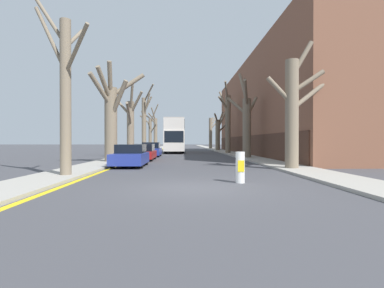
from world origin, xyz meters
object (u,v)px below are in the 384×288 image
object	(u,v)px
street_tree_left_2	(130,124)
street_tree_left_3	(144,123)
street_tree_left_0	(64,87)
parked_car_1	(144,152)
street_tree_left_4	(150,132)
traffic_bollard	(240,167)
street_tree_left_5	(155,131)
parked_car_0	(131,156)
parked_car_2	(151,150)
street_tree_left_1	(111,117)
street_tree_right_1	(246,122)
street_tree_right_2	(228,121)
street_tree_right_0	(294,110)
street_tree_right_3	(218,132)
street_tree_right_4	(211,132)
double_decker_bus	(175,134)

from	to	relation	value
street_tree_left_2	street_tree_left_3	distance (m)	8.67
street_tree_left_0	parked_car_1	world-z (taller)	street_tree_left_0
street_tree_left_0	street_tree_left_4	size ratio (longest dim) A/B	1.16
traffic_bollard	street_tree_left_5	bearing A→B (deg)	99.22
parked_car_0	parked_car_2	xyz separation A→B (m)	(0.00, 12.19, 0.04)
street_tree_left_2	traffic_bollard	bearing A→B (deg)	-68.66
street_tree_left_1	parked_car_1	xyz separation A→B (m)	(1.90, 3.25, -2.70)
street_tree_right_1	street_tree_left_2	bearing A→B (deg)	164.73
street_tree_left_1	traffic_bollard	bearing A→B (deg)	-55.49
street_tree_left_1	parked_car_1	distance (m)	4.63
street_tree_right_2	parked_car_2	world-z (taller)	street_tree_right_2
street_tree_left_5	street_tree_right_0	xyz separation A→B (m)	(11.20, -40.27, -0.18)
street_tree_right_3	parked_car_2	distance (m)	21.85
street_tree_left_1	street_tree_left_2	distance (m)	8.24
street_tree_right_1	street_tree_right_2	bearing A→B (deg)	89.96
street_tree_left_0	street_tree_right_1	distance (m)	17.57
street_tree_right_4	street_tree_left_5	bearing A→B (deg)	-154.33
street_tree_left_1	street_tree_right_0	size ratio (longest dim) A/B	1.01
parked_car_0	double_decker_bus	bearing A→B (deg)	84.50
parked_car_2	traffic_bollard	xyz separation A→B (m)	(5.35, -19.68, -0.11)
street_tree_left_1	double_decker_bus	size ratio (longest dim) A/B	0.69
street_tree_left_0	street_tree_left_2	bearing A→B (deg)	90.40
street_tree_left_5	street_tree_right_4	size ratio (longest dim) A/B	1.11
street_tree_left_4	street_tree_left_5	xyz separation A→B (m)	(-0.09, 8.69, 0.45)
street_tree_right_3	street_tree_right_4	distance (m)	11.20
parked_car_2	street_tree_left_1	bearing A→B (deg)	-101.72
street_tree_left_0	street_tree_right_2	bearing A→B (deg)	66.67
double_decker_bus	street_tree_left_1	bearing A→B (deg)	-101.78
street_tree_left_0	street_tree_left_3	xyz separation A→B (m)	(0.19, 25.44, 0.10)
street_tree_left_5	traffic_bollard	world-z (taller)	street_tree_left_5
street_tree_left_0	parked_car_1	distance (m)	12.40
street_tree_left_2	street_tree_right_2	size ratio (longest dim) A/B	0.82
street_tree_left_2	street_tree_right_3	world-z (taller)	street_tree_left_2
street_tree_left_4	parked_car_2	distance (m)	17.09
street_tree_left_4	parked_car_0	xyz separation A→B (m)	(1.90, -29.02, -2.34)
street_tree_right_4	parked_car_1	bearing A→B (deg)	-103.88
street_tree_left_3	double_decker_bus	distance (m)	4.87
street_tree_right_3	parked_car_1	size ratio (longest dim) A/B	1.54
street_tree_left_2	street_tree_right_1	xyz separation A→B (m)	(10.96, -2.99, 0.00)
street_tree_left_2	street_tree_right_0	distance (m)	17.81
street_tree_left_1	parked_car_0	world-z (taller)	street_tree_left_1
street_tree_right_0	traffic_bollard	bearing A→B (deg)	-128.11
street_tree_left_3	street_tree_left_4	bearing A→B (deg)	91.41
street_tree_right_1	street_tree_right_2	world-z (taller)	street_tree_right_2
street_tree_right_0	street_tree_right_2	distance (m)	22.21
street_tree_left_5	traffic_bollard	size ratio (longest dim) A/B	6.79
street_tree_right_4	parked_car_0	size ratio (longest dim) A/B	1.74
street_tree_left_3	parked_car_2	world-z (taller)	street_tree_left_3
parked_car_2	street_tree_right_1	bearing A→B (deg)	-23.48
street_tree_left_3	street_tree_right_2	distance (m)	10.66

